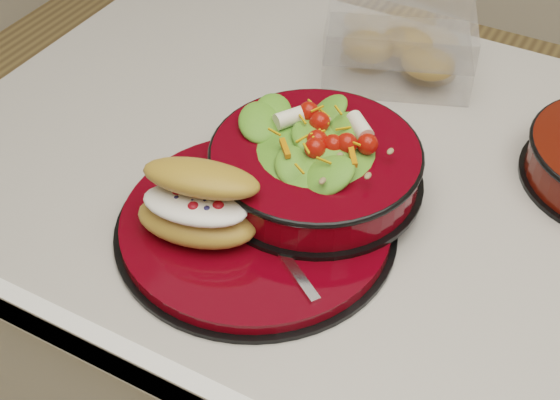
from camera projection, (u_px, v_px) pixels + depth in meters
The scene contains 5 objects.
dinner_plate at pixel (256, 225), 0.87m from camera, with size 0.32×0.32×0.02m.
salad_bowl at pixel (316, 157), 0.89m from camera, with size 0.25×0.25×0.10m.
croissant at pixel (198, 203), 0.83m from camera, with size 0.15×0.11×0.08m.
fork at pixel (279, 248), 0.83m from camera, with size 0.13×0.10×0.00m.
pastry_box at pixel (399, 45), 1.09m from camera, with size 0.24×0.21×0.09m.
Camera 1 is at (0.17, -0.69, 1.52)m, focal length 50.00 mm.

